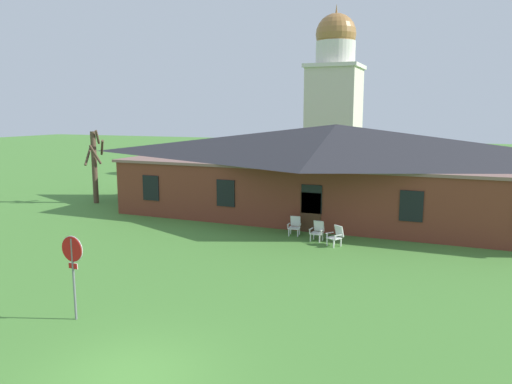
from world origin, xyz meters
The scene contains 8 objects.
ground_plane centered at (0.00, 0.00, 0.00)m, with size 200.00×200.00×0.00m, color #477F33.
brick_building centered at (0.00, 20.43, 2.80)m, with size 25.76×10.40×5.50m.
dome_tower centered at (-4.77, 39.41, 7.44)m, with size 5.18×5.18×16.50m.
stop_sign centered at (-3.51, 2.13, 1.84)m, with size 0.81×0.07×2.60m.
lawn_chair_by_porch centered at (-0.62, 14.54, 0.50)m, with size 0.69×0.72×0.96m.
lawn_chair_near_door centered at (0.76, 13.92, 0.50)m, with size 0.68×0.71×0.96m.
lawn_chair_left_end centered at (1.81, 13.34, 0.50)m, with size 0.85×0.87×0.96m.
bare_tree_beside_building centered at (-16.11, 17.81, 2.69)m, with size 1.50×1.48×5.04m.
Camera 1 is at (6.92, -8.69, 6.20)m, focal length 34.29 mm.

